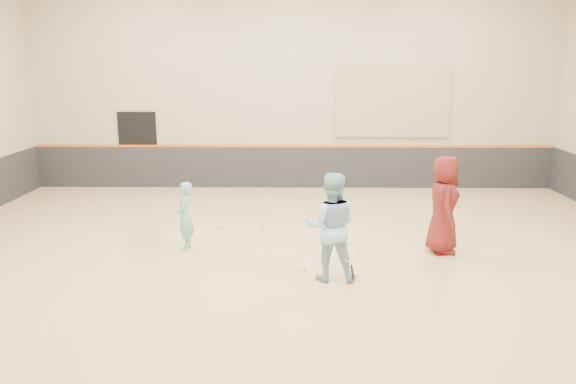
{
  "coord_description": "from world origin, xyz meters",
  "views": [
    {
      "loc": [
        0.05,
        -10.07,
        3.57
      ],
      "look_at": [
        -0.08,
        0.4,
        1.15
      ],
      "focal_mm": 35.0,
      "sensor_mm": 36.0,
      "label": 1
    }
  ],
  "objects_px": {
    "girl": "(185,216)",
    "spare_racket": "(259,224)",
    "instructor": "(331,227)",
    "young_man": "(443,205)"
  },
  "relations": [
    {
      "from": "girl",
      "to": "spare_racket",
      "type": "bearing_deg",
      "value": 138.73
    },
    {
      "from": "girl",
      "to": "instructor",
      "type": "distance_m",
      "value": 3.11
    },
    {
      "from": "instructor",
      "to": "young_man",
      "type": "distance_m",
      "value": 2.65
    },
    {
      "from": "young_man",
      "to": "spare_racket",
      "type": "height_order",
      "value": "young_man"
    },
    {
      "from": "instructor",
      "to": "young_man",
      "type": "relative_size",
      "value": 0.98
    },
    {
      "from": "girl",
      "to": "young_man",
      "type": "xyz_separation_m",
      "value": [
        4.95,
        -0.06,
        0.27
      ]
    },
    {
      "from": "girl",
      "to": "instructor",
      "type": "bearing_deg",
      "value": 58.48
    },
    {
      "from": "girl",
      "to": "instructor",
      "type": "height_order",
      "value": "instructor"
    },
    {
      "from": "young_man",
      "to": "girl",
      "type": "bearing_deg",
      "value": 93.44
    },
    {
      "from": "girl",
      "to": "instructor",
      "type": "relative_size",
      "value": 0.73
    }
  ]
}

